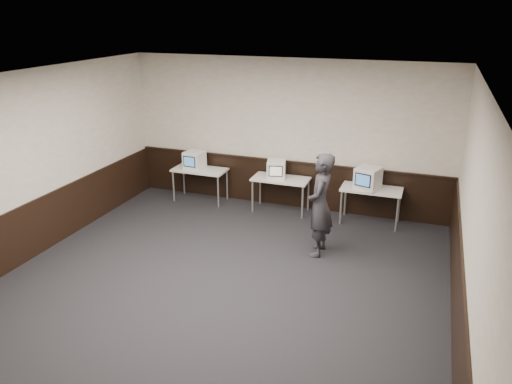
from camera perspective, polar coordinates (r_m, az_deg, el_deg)
floor at (r=7.83m, az=-5.16°, el=-11.65°), size 8.00×8.00×0.00m
ceiling at (r=6.72m, az=-6.03°, el=12.20°), size 8.00×8.00×0.00m
back_wall at (r=10.71m, az=3.56°, el=6.55°), size 7.00×0.00×7.00m
left_wall at (r=9.12m, az=-25.92°, el=2.07°), size 0.00×8.00×8.00m
right_wall at (r=6.54m, az=23.53°, el=-4.29°), size 0.00×8.00×8.00m
wainscot_back at (r=11.00m, az=3.41°, el=0.96°), size 6.98×0.04×1.00m
wainscot_left at (r=9.47m, az=-24.83°, el=-4.27°), size 0.04×7.98×1.00m
wainscot_right at (r=7.04m, az=22.10°, el=-12.47°), size 0.04×7.98×1.00m
wainscot_rail at (r=10.83m, az=3.44°, el=3.52°), size 6.98×0.06×0.04m
desk_left at (r=11.27m, az=-6.44°, el=2.29°), size 1.20×0.60×0.75m
desk_center at (r=10.60m, az=2.85°, el=1.23°), size 1.20×0.60×0.75m
desk_right at (r=10.25m, az=13.05°, el=0.03°), size 1.20×0.60×0.75m
emac_left at (r=11.22m, az=-7.06°, el=3.64°), size 0.43×0.46×0.40m
emac_center at (r=10.53m, az=2.33°, el=2.63°), size 0.47×0.48×0.38m
emac_right at (r=10.12m, az=12.66°, el=1.55°), size 0.56×0.57×0.44m
person at (r=8.71m, az=7.33°, el=-1.49°), size 0.47×0.70×1.85m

